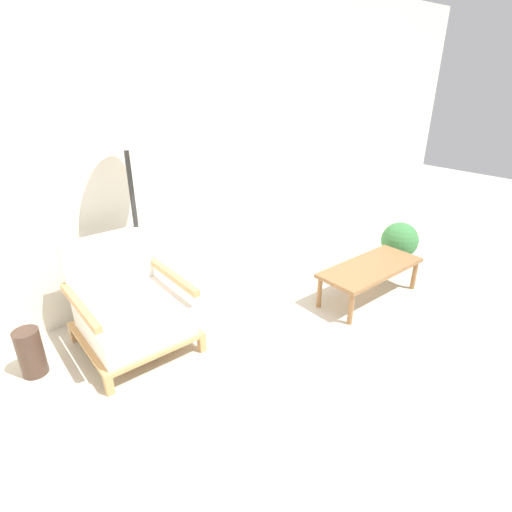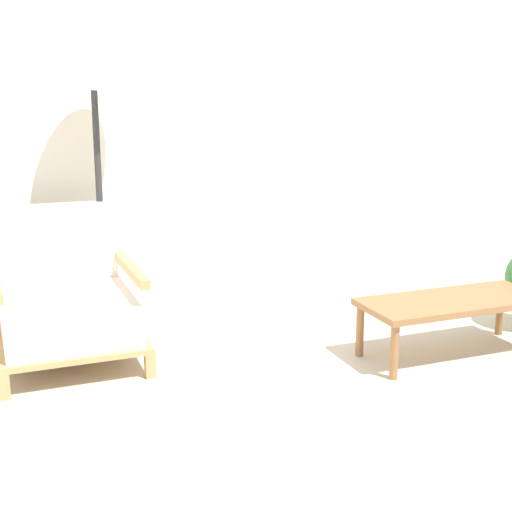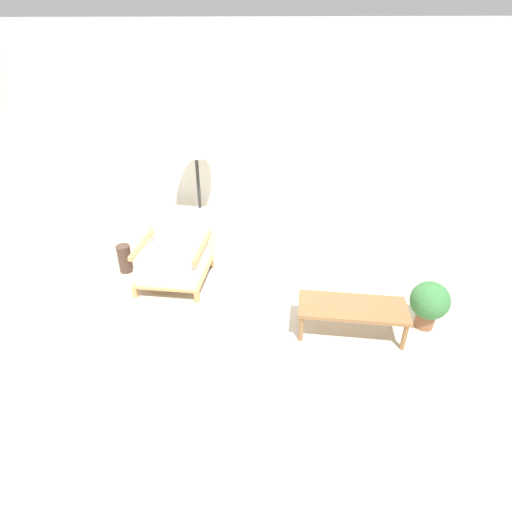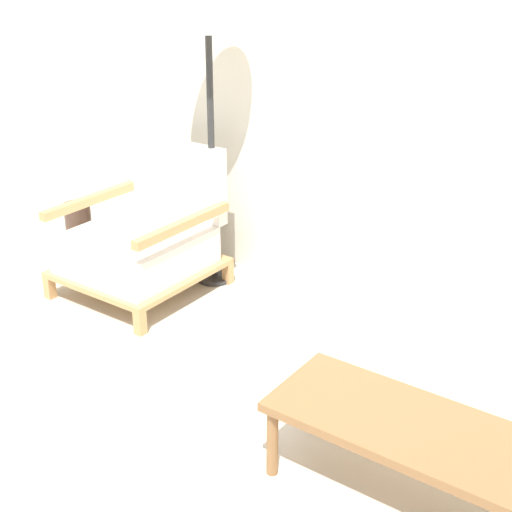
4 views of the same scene
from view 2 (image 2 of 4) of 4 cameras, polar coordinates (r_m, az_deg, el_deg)
ground_plane at (r=3.00m, az=8.37°, el=-15.40°), size 14.00×14.00×0.00m
wall_back at (r=4.56m, az=-4.43°, el=12.22°), size 8.00×0.06×2.70m
armchair at (r=3.94m, az=-14.94°, el=-3.82°), size 0.75×0.78×0.80m
floor_lamp at (r=4.12m, az=-12.90°, el=14.11°), size 0.41×0.41×1.73m
coffee_table at (r=4.02m, az=15.50°, el=-3.81°), size 1.03×0.43×0.32m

